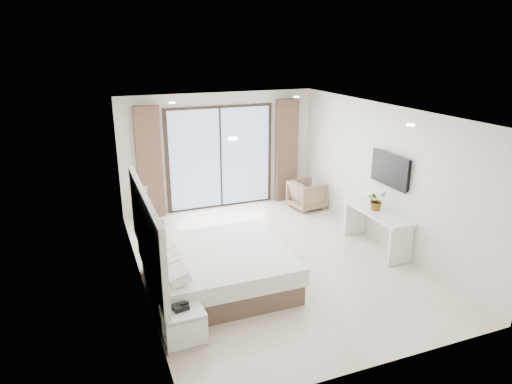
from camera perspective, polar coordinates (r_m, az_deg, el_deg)
ground at (r=8.40m, az=1.94°, el=-8.46°), size 6.20×6.20×0.00m
room_shell at (r=8.36m, az=-1.04°, el=3.04°), size 4.62×6.22×2.72m
bed at (r=7.42m, az=-4.98°, el=-9.55°), size 2.21×2.10×0.76m
nightstand at (r=6.28m, az=-8.95°, el=-16.27°), size 0.54×0.45×0.47m
phone at (r=6.16m, az=-9.42°, el=-14.00°), size 0.22×0.18×0.07m
console_desk at (r=8.91m, az=14.87°, el=-3.52°), size 0.50×1.61×0.77m
plant at (r=8.83m, az=14.81°, el=-1.24°), size 0.39×0.42×0.30m
armchair at (r=10.83m, az=6.43°, el=-0.19°), size 0.76×0.80×0.74m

